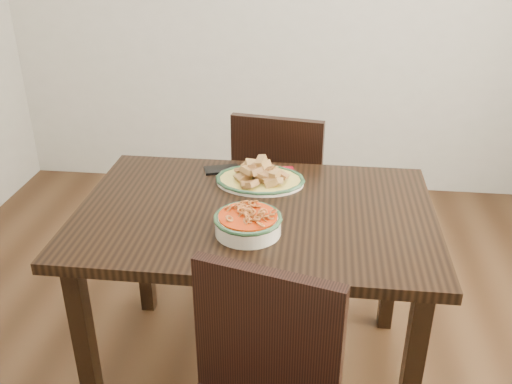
# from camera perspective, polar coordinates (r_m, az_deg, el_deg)

# --- Properties ---
(floor) EXTENTS (3.50, 3.50, 0.00)m
(floor) POSITION_cam_1_polar(r_m,az_deg,el_deg) (2.51, -0.93, -16.57)
(floor) COLOR #331F10
(floor) RESTS_ON ground
(dining_table) EXTENTS (1.28, 0.85, 0.75)m
(dining_table) POSITION_cam_1_polar(r_m,az_deg,el_deg) (2.08, -0.06, -3.97)
(dining_table) COLOR black
(dining_table) RESTS_ON ground
(chair_far) EXTENTS (0.48, 0.48, 0.89)m
(chair_far) POSITION_cam_1_polar(r_m,az_deg,el_deg) (2.77, 2.53, 0.48)
(chair_far) COLOR black
(chair_far) RESTS_ON ground
(fish_plate) EXTENTS (0.34, 0.27, 0.11)m
(fish_plate) POSITION_cam_1_polar(r_m,az_deg,el_deg) (2.22, 0.42, 1.97)
(fish_plate) COLOR white
(fish_plate) RESTS_ON dining_table
(noodle_bowl) EXTENTS (0.23, 0.23, 0.08)m
(noodle_bowl) POSITION_cam_1_polar(r_m,az_deg,el_deg) (1.88, -0.81, -2.94)
(noodle_bowl) COLOR beige
(noodle_bowl) RESTS_ON dining_table
(smartphone) EXTENTS (0.16, 0.11, 0.01)m
(smartphone) POSITION_cam_1_polar(r_m,az_deg,el_deg) (2.34, -3.44, 2.26)
(smartphone) COLOR black
(smartphone) RESTS_ON dining_table
(napkin) EXTENTS (0.12, 0.11, 0.01)m
(napkin) POSITION_cam_1_polar(r_m,az_deg,el_deg) (2.31, 2.56, 1.98)
(napkin) COLOR maroon
(napkin) RESTS_ON dining_table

